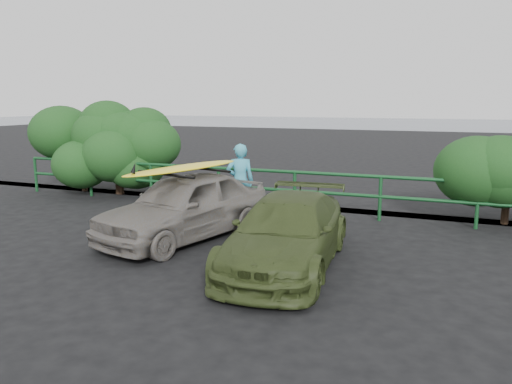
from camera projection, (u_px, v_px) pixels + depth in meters
ground at (138, 275)px, 7.75m from camera, size 80.00×80.00×0.00m
ocean at (416, 122)px, 62.66m from camera, size 200.00×200.00×0.00m
guardrail at (256, 189)px, 12.23m from camera, size 14.00×0.08×1.04m
shrub_left at (104, 150)px, 14.18m from camera, size 3.20×2.40×2.58m
shrub_right at (479, 170)px, 10.77m from camera, size 3.20×2.40×2.38m
sedan at (185, 206)px, 9.70m from camera, size 2.51×4.10×1.31m
olive_vehicle at (287, 233)px, 8.06m from camera, size 1.87×4.02×1.13m
man at (240, 181)px, 11.35m from camera, size 0.74×0.62×1.72m
roof_rack at (184, 171)px, 9.57m from camera, size 1.70×1.39×0.05m
surfboard at (184, 168)px, 9.56m from camera, size 1.37×3.00×0.09m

